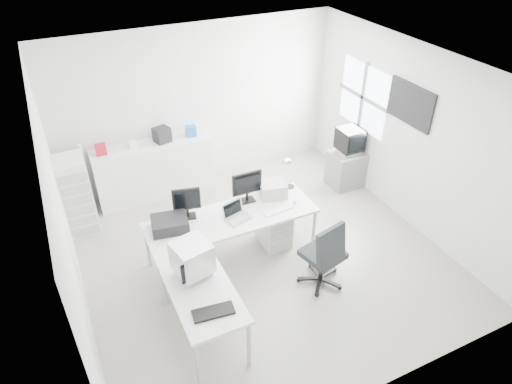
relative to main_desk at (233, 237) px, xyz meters
name	(u,v)px	position (x,y,z in m)	size (l,w,h in m)	color
floor	(262,254)	(0.41, -0.13, -0.38)	(5.00, 5.00, 0.01)	#BBBAA8
ceiling	(263,71)	(0.41, -0.13, 2.42)	(5.00, 5.00, 0.01)	white
back_wall	(199,106)	(0.41, 2.37, 1.02)	(5.00, 0.02, 2.80)	silver
left_wall	(63,225)	(-2.09, -0.13, 1.02)	(0.02, 5.00, 2.80)	silver
right_wall	(410,137)	(2.91, -0.13, 1.02)	(0.02, 5.00, 2.80)	silver
window	(363,97)	(2.89, 1.07, 1.23)	(0.02, 1.20, 1.10)	white
wall_picture	(410,104)	(2.88, -0.03, 1.52)	(0.04, 0.90, 0.60)	black
main_desk	(233,237)	(0.00, 0.00, 0.00)	(2.40, 0.80, 0.75)	silver
side_desk	(203,311)	(-0.85, -1.10, 0.00)	(0.70, 1.40, 0.75)	silver
drawer_pedestal	(274,226)	(0.70, 0.05, -0.08)	(0.40, 0.50, 0.60)	silver
inkjet_printer	(170,224)	(-0.85, 0.10, 0.46)	(0.48, 0.37, 0.17)	black
lcd_monitor_small	(187,203)	(-0.55, 0.25, 0.61)	(0.38, 0.22, 0.48)	black
lcd_monitor_large	(247,188)	(0.35, 0.25, 0.61)	(0.45, 0.18, 0.46)	black
laptop	(238,214)	(0.05, -0.10, 0.47)	(0.30, 0.31, 0.20)	#B7B7BA
white_keyboard	(278,210)	(0.65, -0.15, 0.38)	(0.46, 0.14, 0.02)	silver
white_mouse	(295,201)	(0.95, -0.10, 0.40)	(0.06, 0.06, 0.06)	silver
laser_printer	(273,189)	(0.75, 0.22, 0.48)	(0.38, 0.33, 0.22)	#9F9F9F
desk_lamp	(291,172)	(1.10, 0.30, 0.64)	(0.18, 0.18, 0.53)	silver
crt_monitor	(192,259)	(-0.85, -0.85, 0.62)	(0.43, 0.43, 0.49)	#B7B7BA
black_keyboard	(213,312)	(-0.85, -1.50, 0.39)	(0.45, 0.18, 0.03)	black
office_chair	(323,251)	(0.89, -0.97, 0.18)	(0.64, 0.64, 1.10)	#262A2B
tv_cabinet	(346,169)	(2.63, 0.94, -0.05)	(0.60, 0.49, 0.66)	slate
crt_tv	(350,141)	(2.63, 0.94, 0.51)	(0.50, 0.48, 0.45)	black
sideboard	(155,170)	(-0.55, 2.11, 0.13)	(2.00, 0.50, 1.00)	silver
clutter_box_a	(101,149)	(-1.35, 2.11, 0.71)	(0.17, 0.15, 0.17)	maroon
clutter_box_b	(132,144)	(-0.85, 2.11, 0.69)	(0.13, 0.11, 0.13)	silver
clutter_box_c	(162,135)	(-0.35, 2.11, 0.75)	(0.25, 0.23, 0.25)	black
clutter_box_d	(191,131)	(0.15, 2.11, 0.71)	(0.18, 0.15, 0.18)	blue
clutter_bottle	(80,151)	(-1.65, 2.15, 0.74)	(0.07, 0.07, 0.22)	silver
filing_cabinet	(77,195)	(-1.87, 1.67, 0.26)	(0.44, 0.53, 1.26)	silver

